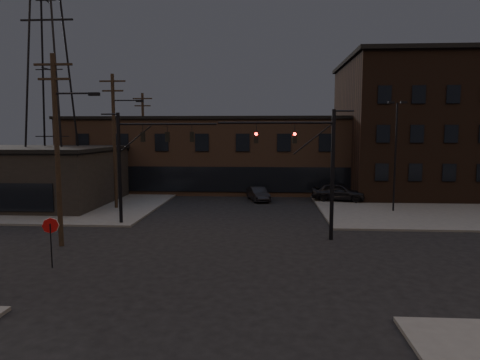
# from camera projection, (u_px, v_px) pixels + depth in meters

# --- Properties ---
(ground) EXTENTS (140.00, 140.00, 0.00)m
(ground) POSITION_uv_depth(u_px,v_px,m) (219.00, 259.00, 22.47)
(ground) COLOR black
(ground) RESTS_ON ground
(sidewalk_ne) EXTENTS (30.00, 30.00, 0.15)m
(sidewalk_ne) POSITION_uv_depth(u_px,v_px,m) (461.00, 198.00, 42.88)
(sidewalk_ne) COLOR #474744
(sidewalk_ne) RESTS_ON ground
(sidewalk_nw) EXTENTS (30.00, 30.00, 0.15)m
(sidewalk_nw) POSITION_uv_depth(u_px,v_px,m) (38.00, 194.00, 45.68)
(sidewalk_nw) COLOR #474744
(sidewalk_nw) RESTS_ON ground
(building_row) EXTENTS (40.00, 12.00, 8.00)m
(building_row) POSITION_uv_depth(u_px,v_px,m) (246.00, 155.00, 49.80)
(building_row) COLOR #4C3528
(building_row) RESTS_ON ground
(building_right) EXTENTS (22.00, 16.00, 14.00)m
(building_right) POSITION_uv_depth(u_px,v_px,m) (448.00, 129.00, 46.09)
(building_right) COLOR black
(building_right) RESTS_ON ground
(building_left) EXTENTS (16.00, 12.00, 5.00)m
(building_left) POSITION_uv_depth(u_px,v_px,m) (22.00, 177.00, 39.33)
(building_left) COLOR black
(building_left) RESTS_ON ground
(traffic_signal_near) EXTENTS (7.12, 0.24, 8.00)m
(traffic_signal_near) POSITION_uv_depth(u_px,v_px,m) (314.00, 160.00, 26.05)
(traffic_signal_near) COLOR black
(traffic_signal_near) RESTS_ON ground
(traffic_signal_far) EXTENTS (7.12, 0.24, 8.00)m
(traffic_signal_far) POSITION_uv_depth(u_px,v_px,m) (137.00, 155.00, 30.27)
(traffic_signal_far) COLOR black
(traffic_signal_far) RESTS_ON ground
(stop_sign) EXTENTS (0.72, 0.33, 2.48)m
(stop_sign) POSITION_uv_depth(u_px,v_px,m) (51.00, 231.00, 20.80)
(stop_sign) COLOR black
(stop_sign) RESTS_ON ground
(utility_pole_near) EXTENTS (3.70, 0.28, 11.00)m
(utility_pole_near) POSITION_uv_depth(u_px,v_px,m) (58.00, 146.00, 24.40)
(utility_pole_near) COLOR black
(utility_pole_near) RESTS_ON ground
(utility_pole_mid) EXTENTS (3.70, 0.28, 11.50)m
(utility_pole_mid) POSITION_uv_depth(u_px,v_px,m) (115.00, 138.00, 36.34)
(utility_pole_mid) COLOR black
(utility_pole_mid) RESTS_ON ground
(utility_pole_far) EXTENTS (2.20, 0.28, 11.00)m
(utility_pole_far) POSITION_uv_depth(u_px,v_px,m) (143.00, 140.00, 48.35)
(utility_pole_far) COLOR black
(utility_pole_far) RESTS_ON ground
(transmission_tower) EXTENTS (7.00, 7.00, 25.00)m
(transmission_tower) POSITION_uv_depth(u_px,v_px,m) (49.00, 69.00, 40.08)
(transmission_tower) COLOR black
(transmission_tower) RESTS_ON ground
(lot_light_a) EXTENTS (1.50, 0.28, 9.14)m
(lot_light_a) POSITION_uv_depth(u_px,v_px,m) (396.00, 146.00, 34.92)
(lot_light_a) COLOR black
(lot_light_a) RESTS_ON ground
(lot_light_b) EXTENTS (1.50, 0.28, 9.14)m
(lot_light_b) POSITION_uv_depth(u_px,v_px,m) (446.00, 144.00, 39.50)
(lot_light_b) COLOR black
(lot_light_b) RESTS_ON ground
(parked_car_lot_a) EXTENTS (5.33, 3.05, 1.71)m
(parked_car_lot_a) POSITION_uv_depth(u_px,v_px,m) (339.00, 192.00, 40.67)
(parked_car_lot_a) COLOR black
(parked_car_lot_a) RESTS_ON sidewalk_ne
(parked_car_lot_b) EXTENTS (4.42, 2.85, 1.19)m
(parked_car_lot_b) POSITION_uv_depth(u_px,v_px,m) (415.00, 192.00, 42.16)
(parked_car_lot_b) COLOR silver
(parked_car_lot_b) RESTS_ON sidewalk_ne
(car_crossing) EXTENTS (2.51, 4.31, 1.34)m
(car_crossing) POSITION_uv_depth(u_px,v_px,m) (258.00, 194.00, 41.51)
(car_crossing) COLOR black
(car_crossing) RESTS_ON ground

